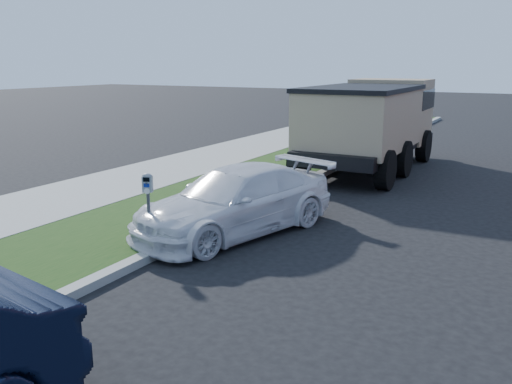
% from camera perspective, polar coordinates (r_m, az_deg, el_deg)
% --- Properties ---
extents(ground, '(120.00, 120.00, 0.00)m').
position_cam_1_polar(ground, '(9.21, 4.76, -8.32)').
color(ground, black).
rests_on(ground, ground).
extents(streetside, '(6.12, 50.00, 0.15)m').
position_cam_1_polar(streetside, '(13.73, -13.44, -1.00)').
color(streetside, gray).
rests_on(streetside, ground).
extents(parking_meter, '(0.22, 0.18, 1.35)m').
position_cam_1_polar(parking_meter, '(10.02, -11.31, -0.13)').
color(parking_meter, '#3F4247').
rests_on(parking_meter, ground).
extents(white_wagon, '(3.16, 4.96, 1.34)m').
position_cam_1_polar(white_wagon, '(11.08, -1.97, -0.86)').
color(white_wagon, white).
rests_on(white_wagon, ground).
extents(dump_truck, '(2.92, 7.26, 2.84)m').
position_cam_1_polar(dump_truck, '(18.19, 12.15, 7.45)').
color(dump_truck, black).
rests_on(dump_truck, ground).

